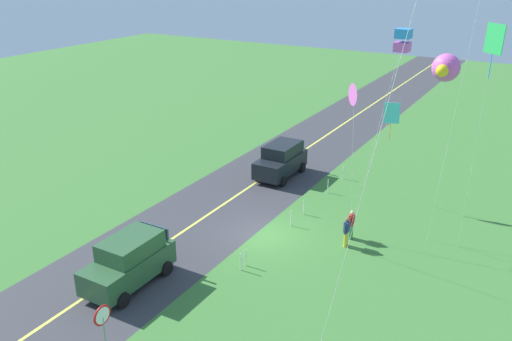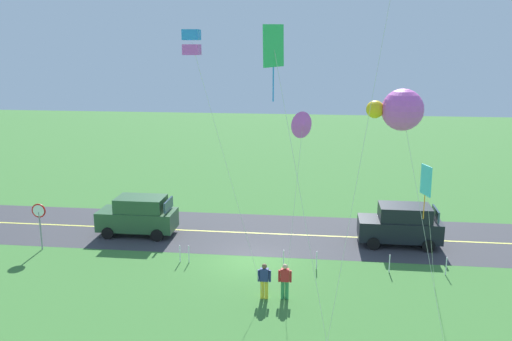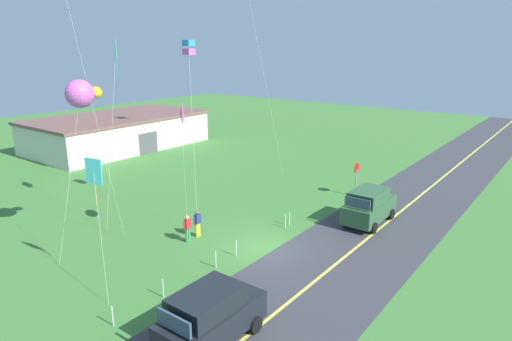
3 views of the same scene
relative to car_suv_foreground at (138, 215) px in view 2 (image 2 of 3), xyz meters
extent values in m
cube|color=#3D7533|center=(-6.94, 3.02, -1.20)|extent=(120.00, 120.00, 0.10)
cube|color=#38383D|center=(-6.94, -0.98, -1.15)|extent=(120.00, 7.00, 0.00)
cube|color=#E5E04C|center=(-6.94, -0.98, -1.15)|extent=(120.00, 0.16, 0.00)
cube|color=#2D5633|center=(0.08, 0.00, -0.26)|extent=(4.40, 1.90, 1.10)
cube|color=#2D5633|center=(-0.17, 0.00, 0.69)|extent=(2.73, 1.75, 0.80)
cube|color=#334756|center=(0.91, 0.00, 0.69)|extent=(0.10, 1.62, 0.64)
cube|color=#334756|center=(-1.79, 0.00, 0.69)|extent=(0.10, 1.62, 0.60)
cylinder|color=black|center=(1.51, 0.95, -0.81)|extent=(0.68, 0.22, 0.68)
cylinder|color=black|center=(1.51, -0.95, -0.81)|extent=(0.68, 0.22, 0.68)
cylinder|color=black|center=(-1.35, 0.95, -0.81)|extent=(0.68, 0.22, 0.68)
cylinder|color=black|center=(-1.35, -0.95, -0.81)|extent=(0.68, 0.22, 0.68)
cube|color=black|center=(-14.67, -0.13, -0.26)|extent=(4.40, 1.90, 1.10)
cube|color=black|center=(-14.92, -0.13, 0.69)|extent=(2.73, 1.75, 0.80)
cube|color=#334756|center=(-13.84, -0.13, 0.69)|extent=(0.10, 1.62, 0.64)
cube|color=#334756|center=(-16.54, -0.13, 0.69)|extent=(0.10, 1.62, 0.60)
cylinder|color=black|center=(-13.24, 0.82, -0.81)|extent=(0.68, 0.22, 0.68)
cylinder|color=black|center=(-13.24, -1.08, -0.81)|extent=(0.68, 0.22, 0.68)
cylinder|color=black|center=(-16.10, 0.82, -0.81)|extent=(0.68, 0.22, 0.68)
cylinder|color=black|center=(-16.10, -1.08, -0.81)|extent=(0.68, 0.22, 0.68)
cylinder|color=gray|center=(4.38, 2.92, -0.10)|extent=(0.08, 0.08, 2.10)
cylinder|color=red|center=(4.38, 2.92, 1.02)|extent=(0.76, 0.04, 0.76)
cylinder|color=white|center=(4.38, 2.94, 1.02)|extent=(0.62, 0.01, 0.62)
cylinder|color=#338C4C|center=(-9.00, 7.07, -0.74)|extent=(0.16, 0.16, 0.82)
cylinder|color=#338C4C|center=(-8.82, 7.07, -0.74)|extent=(0.16, 0.16, 0.82)
cube|color=red|center=(-8.91, 7.07, -0.05)|extent=(0.36, 0.22, 0.56)
cylinder|color=red|center=(-9.15, 7.07, -0.10)|extent=(0.10, 0.10, 0.52)
cylinder|color=red|center=(-8.67, 7.07, -0.10)|extent=(0.10, 0.10, 0.52)
sphere|color=#D8AD84|center=(-8.91, 7.07, 0.34)|extent=(0.22, 0.22, 0.22)
cylinder|color=yellow|center=(-8.13, 7.14, -0.74)|extent=(0.16, 0.16, 0.82)
cylinder|color=yellow|center=(-7.95, 7.14, -0.74)|extent=(0.16, 0.16, 0.82)
cube|color=navy|center=(-8.04, 7.14, -0.05)|extent=(0.36, 0.22, 0.56)
cylinder|color=navy|center=(-8.28, 7.14, -0.10)|extent=(0.10, 0.10, 0.52)
cylinder|color=navy|center=(-7.80, 7.14, -0.10)|extent=(0.10, 0.10, 0.52)
sphere|color=brown|center=(-8.04, 7.14, 0.34)|extent=(0.22, 0.22, 0.22)
cylinder|color=silver|center=(-9.22, 6.79, 2.59)|extent=(0.63, 0.58, 7.49)
cone|color=#D859BF|center=(-9.52, 6.51, 6.33)|extent=(0.91, 0.85, 1.10)
cylinder|color=silver|center=(-6.89, 8.39, 4.23)|extent=(2.32, 2.52, 10.76)
cube|color=#2D8CE5|center=(-5.73, 9.64, 9.86)|extent=(0.56, 0.56, 0.36)
cube|color=#D859BF|center=(-5.73, 9.64, 9.36)|extent=(0.56, 0.56, 0.36)
cylinder|color=silver|center=(-13.93, 10.15, 3.13)|extent=(1.99, 0.33, 8.57)
sphere|color=#D859BF|center=(-12.94, 9.99, 7.41)|extent=(1.40, 1.40, 1.40)
sphere|color=yellow|center=(-12.04, 9.99, 7.41)|extent=(0.60, 0.60, 0.60)
cylinder|color=silver|center=(-9.84, 12.30, 4.16)|extent=(2.03, 0.40, 10.64)
cube|color=green|center=(-8.83, 12.49, 9.48)|extent=(0.56, 0.79, 1.22)
cylinder|color=#2D8CE5|center=(-8.83, 12.49, 8.58)|extent=(0.04, 0.04, 1.40)
cylinder|color=silver|center=(-15.02, 6.10, 1.57)|extent=(1.14, 1.93, 5.45)
cube|color=#4CD8D8|center=(-14.46, 7.06, 4.29)|extent=(0.27, 0.91, 1.22)
cylinder|color=orange|center=(-14.46, 7.06, 3.39)|extent=(0.04, 0.04, 1.40)
cylinder|color=silver|center=(-11.59, 10.96, 6.01)|extent=(1.82, 0.80, 14.32)
cylinder|color=silver|center=(-16.36, 3.72, -0.70)|extent=(0.05, 0.05, 0.90)
cylinder|color=silver|center=(-13.72, 3.72, -0.70)|extent=(0.05, 0.05, 0.90)
cylinder|color=silver|center=(-10.24, 3.72, -0.70)|extent=(0.05, 0.05, 0.90)
cylinder|color=silver|center=(-8.63, 3.72, -0.70)|extent=(0.05, 0.05, 0.90)
cylinder|color=silver|center=(-3.86, 3.72, -0.70)|extent=(0.05, 0.05, 0.90)
cylinder|color=silver|center=(-3.41, 3.72, -0.70)|extent=(0.05, 0.05, 0.90)
camera|label=1|loc=(14.96, 15.24, 12.51)|focal=37.60mm
camera|label=2|loc=(-10.22, 28.15, 9.48)|focal=37.34mm
camera|label=3|loc=(-25.19, -10.18, 9.66)|focal=31.08mm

